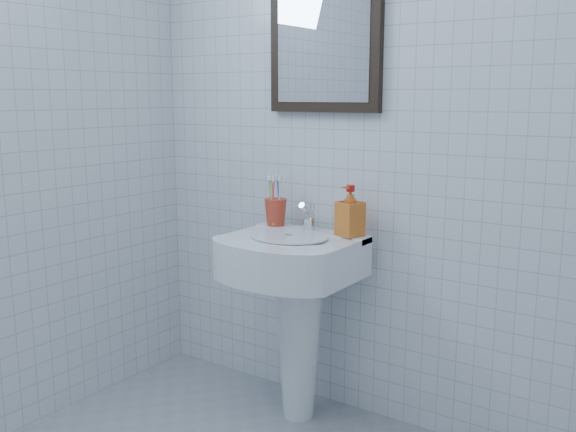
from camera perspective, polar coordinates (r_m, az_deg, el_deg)
The scene contains 6 objects.
wall_back at distance 2.51m, azimuth 8.24°, elevation 9.28°, with size 2.20×0.02×2.50m, color silver.
washbasin at distance 2.57m, azimuth 0.70°, elevation -7.12°, with size 0.51×0.37×0.78m.
faucet at distance 2.57m, azimuth 1.87°, elevation -0.27°, with size 0.05×0.11×0.12m.
toothbrush_cup at distance 2.67m, azimuth -1.11°, elevation 0.34°, with size 0.09×0.09×0.11m, color #B53620, non-canonical shape.
soap_dispenser at distance 2.48m, azimuth 5.54°, elevation 0.47°, with size 0.09×0.09×0.20m, color #C84913.
wall_mirror at distance 2.62m, azimuth 3.26°, elevation 15.99°, with size 0.50×0.04×0.62m.
Camera 1 is at (1.12, -1.04, 1.31)m, focal length 40.00 mm.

